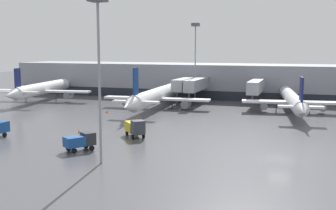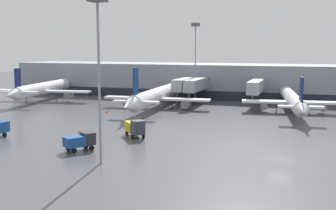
{
  "view_description": "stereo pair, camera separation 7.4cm",
  "coord_description": "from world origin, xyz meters",
  "px_view_note": "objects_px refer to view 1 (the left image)",
  "views": [
    {
      "loc": [
        3.02,
        -51.74,
        13.49
      ],
      "look_at": [
        -21.5,
        20.89,
        3.0
      ],
      "focal_mm": 45.0,
      "sensor_mm": 36.0,
      "label": 1
    },
    {
      "loc": [
        3.09,
        -51.71,
        13.49
      ],
      "look_at": [
        -21.5,
        20.89,
        3.0
      ],
      "focal_mm": 45.0,
      "sensor_mm": 36.0,
      "label": 2
    }
  ],
  "objects_px": {
    "parked_jet_0": "(293,100)",
    "apron_light_mast_1": "(98,33)",
    "parked_jet_2": "(42,89)",
    "traffic_cone_0": "(79,131)",
    "traffic_cone_1": "(137,118)",
    "apron_light_mast_2": "(195,40)",
    "traffic_cone_2": "(107,111)",
    "parked_jet_3": "(157,96)",
    "service_truck_0": "(135,127)",
    "service_truck_1": "(80,141)"
  },
  "relations": [
    {
      "from": "parked_jet_0",
      "to": "parked_jet_3",
      "type": "distance_m",
      "value": 29.11
    },
    {
      "from": "parked_jet_2",
      "to": "traffic_cone_0",
      "type": "height_order",
      "value": "parked_jet_2"
    },
    {
      "from": "apron_light_mast_1",
      "to": "apron_light_mast_2",
      "type": "distance_m",
      "value": 60.35
    },
    {
      "from": "parked_jet_3",
      "to": "apron_light_mast_1",
      "type": "xyz_separation_m",
      "value": [
        9.35,
        -44.28,
        12.33
      ]
    },
    {
      "from": "parked_jet_0",
      "to": "apron_light_mast_1",
      "type": "bearing_deg",
      "value": 149.0
    },
    {
      "from": "traffic_cone_1",
      "to": "traffic_cone_2",
      "type": "height_order",
      "value": "traffic_cone_1"
    },
    {
      "from": "service_truck_0",
      "to": "traffic_cone_2",
      "type": "xyz_separation_m",
      "value": [
        -14.95,
        20.23,
        -1.18
      ]
    },
    {
      "from": "parked_jet_3",
      "to": "traffic_cone_2",
      "type": "bearing_deg",
      "value": 137.4
    },
    {
      "from": "traffic_cone_0",
      "to": "traffic_cone_1",
      "type": "relative_size",
      "value": 0.73
    },
    {
      "from": "parked_jet_2",
      "to": "parked_jet_0",
      "type": "bearing_deg",
      "value": -98.56
    },
    {
      "from": "parked_jet_0",
      "to": "apron_light_mast_2",
      "type": "relative_size",
      "value": 1.9
    },
    {
      "from": "parked_jet_0",
      "to": "traffic_cone_0",
      "type": "bearing_deg",
      "value": 127.33
    },
    {
      "from": "traffic_cone_1",
      "to": "apron_light_mast_1",
      "type": "distance_m",
      "value": 33.54
    },
    {
      "from": "parked_jet_2",
      "to": "apron_light_mast_2",
      "type": "height_order",
      "value": "apron_light_mast_2"
    },
    {
      "from": "service_truck_0",
      "to": "apron_light_mast_1",
      "type": "bearing_deg",
      "value": -35.01
    },
    {
      "from": "parked_jet_2",
      "to": "traffic_cone_1",
      "type": "relative_size",
      "value": 43.28
    },
    {
      "from": "parked_jet_3",
      "to": "traffic_cone_1",
      "type": "relative_size",
      "value": 50.82
    },
    {
      "from": "service_truck_0",
      "to": "service_truck_1",
      "type": "bearing_deg",
      "value": -61.14
    },
    {
      "from": "service_truck_1",
      "to": "traffic_cone_1",
      "type": "bearing_deg",
      "value": 39.64
    },
    {
      "from": "traffic_cone_0",
      "to": "traffic_cone_1",
      "type": "distance_m",
      "value": 14.78
    },
    {
      "from": "service_truck_1",
      "to": "parked_jet_3",
      "type": "bearing_deg",
      "value": 39.99
    },
    {
      "from": "parked_jet_2",
      "to": "parked_jet_3",
      "type": "xyz_separation_m",
      "value": [
        31.71,
        -2.43,
        -0.32
      ]
    },
    {
      "from": "service_truck_0",
      "to": "apron_light_mast_1",
      "type": "distance_m",
      "value": 20.22
    },
    {
      "from": "parked_jet_2",
      "to": "service_truck_1",
      "type": "bearing_deg",
      "value": -148.55
    },
    {
      "from": "parked_jet_3",
      "to": "service_truck_0",
      "type": "distance_m",
      "value": 30.41
    },
    {
      "from": "traffic_cone_1",
      "to": "traffic_cone_2",
      "type": "relative_size",
      "value": 1.14
    },
    {
      "from": "apron_light_mast_1",
      "to": "apron_light_mast_2",
      "type": "relative_size",
      "value": 0.99
    },
    {
      "from": "apron_light_mast_2",
      "to": "service_truck_0",
      "type": "bearing_deg",
      "value": -86.47
    },
    {
      "from": "parked_jet_3",
      "to": "service_truck_0",
      "type": "relative_size",
      "value": 8.81
    },
    {
      "from": "service_truck_1",
      "to": "parked_jet_0",
      "type": "bearing_deg",
      "value": 3.75
    },
    {
      "from": "parked_jet_2",
      "to": "traffic_cone_2",
      "type": "xyz_separation_m",
      "value": [
        24.15,
        -11.68,
        -2.81
      ]
    },
    {
      "from": "parked_jet_2",
      "to": "apron_light_mast_2",
      "type": "relative_size",
      "value": 1.74
    },
    {
      "from": "parked_jet_0",
      "to": "service_truck_0",
      "type": "bearing_deg",
      "value": 137.79
    },
    {
      "from": "parked_jet_3",
      "to": "service_truck_1",
      "type": "height_order",
      "value": "parked_jet_3"
    },
    {
      "from": "parked_jet_0",
      "to": "traffic_cone_0",
      "type": "height_order",
      "value": "parked_jet_0"
    },
    {
      "from": "apron_light_mast_2",
      "to": "traffic_cone_2",
      "type": "bearing_deg",
      "value": -115.81
    },
    {
      "from": "service_truck_0",
      "to": "apron_light_mast_2",
      "type": "xyz_separation_m",
      "value": [
        -2.8,
        45.36,
        13.76
      ]
    },
    {
      "from": "traffic_cone_2",
      "to": "apron_light_mast_2",
      "type": "bearing_deg",
      "value": 64.19
    },
    {
      "from": "parked_jet_0",
      "to": "apron_light_mast_1",
      "type": "relative_size",
      "value": 1.92
    },
    {
      "from": "traffic_cone_0",
      "to": "traffic_cone_1",
      "type": "xyz_separation_m",
      "value": [
        4.02,
        14.22,
        0.11
      ]
    },
    {
      "from": "service_truck_0",
      "to": "apron_light_mast_1",
      "type": "height_order",
      "value": "apron_light_mast_1"
    },
    {
      "from": "traffic_cone_1",
      "to": "apron_light_mast_1",
      "type": "xyz_separation_m",
      "value": [
        7.7,
        -29.11,
        14.77
      ]
    },
    {
      "from": "parked_jet_0",
      "to": "service_truck_0",
      "type": "height_order",
      "value": "parked_jet_0"
    },
    {
      "from": "parked_jet_2",
      "to": "traffic_cone_2",
      "type": "relative_size",
      "value": 49.18
    },
    {
      "from": "traffic_cone_0",
      "to": "apron_light_mast_2",
      "type": "height_order",
      "value": "apron_light_mast_2"
    },
    {
      "from": "parked_jet_2",
      "to": "service_truck_1",
      "type": "height_order",
      "value": "parked_jet_2"
    },
    {
      "from": "apron_light_mast_1",
      "to": "traffic_cone_1",
      "type": "bearing_deg",
      "value": 104.81
    },
    {
      "from": "traffic_cone_1",
      "to": "parked_jet_0",
      "type": "bearing_deg",
      "value": 33.1
    },
    {
      "from": "parked_jet_3",
      "to": "service_truck_0",
      "type": "bearing_deg",
      "value": -169.25
    },
    {
      "from": "parked_jet_2",
      "to": "apron_light_mast_1",
      "type": "relative_size",
      "value": 1.76
    }
  ]
}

